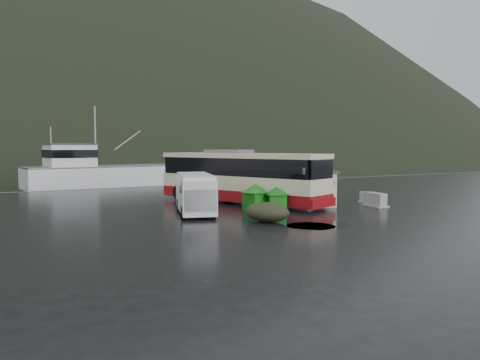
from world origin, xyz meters
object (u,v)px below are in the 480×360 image
jersey_barrier_a (301,210)px  jersey_barrier_c (375,206)px  white_van (195,214)px  ticket_kiosk (310,207)px  dome_tent (267,222)px  coach_bus (240,203)px  jersey_barrier_b (370,203)px  fishing_trawler (121,181)px  waste_bin_right (277,211)px  waste_bin_left (255,211)px

jersey_barrier_a → jersey_barrier_c: bearing=-13.0°
white_van → ticket_kiosk: size_ratio=1.87×
dome_tent → coach_bus: bearing=69.2°
coach_bus → jersey_barrier_b: coach_bus is taller
fishing_trawler → jersey_barrier_b: bearing=-77.6°
ticket_kiosk → jersey_barrier_a: ticket_kiosk is taller
white_van → waste_bin_right: (4.59, -1.50, 0.00)m
waste_bin_left → fishing_trawler: 28.47m
ticket_kiosk → jersey_barrier_b: 4.95m
jersey_barrier_b → jersey_barrier_c: bearing=-126.5°
white_van → dome_tent: white_van is taller
waste_bin_left → jersey_barrier_a: 2.82m
jersey_barrier_c → ticket_kiosk: bearing=151.4°
waste_bin_left → ticket_kiosk: bearing=-2.3°
waste_bin_right → dome_tent: (-2.64, -2.95, 0.00)m
coach_bus → ticket_kiosk: bearing=-74.2°
coach_bus → jersey_barrier_b: (7.77, -4.26, 0.00)m
dome_tent → jersey_barrier_a: (4.29, 2.77, 0.00)m
white_van → dome_tent: size_ratio=2.19×
jersey_barrier_b → fishing_trawler: fishing_trawler is taller
coach_bus → jersey_barrier_a: (1.42, -4.81, 0.00)m
white_van → waste_bin_left: 3.67m
waste_bin_right → jersey_barrier_c: size_ratio=0.82×
dome_tent → fishing_trawler: bearing=87.0°
jersey_barrier_a → white_van: bearing=164.9°
coach_bus → fishing_trawler: (-1.16, 24.65, 0.00)m
waste_bin_left → coach_bus: bearing=72.3°
waste_bin_right → jersey_barrier_c: (6.73, -1.35, 0.00)m
jersey_barrier_b → dome_tent: bearing=-162.7°
jersey_barrier_b → waste_bin_left: bearing=177.2°
jersey_barrier_b → coach_bus: bearing=151.3°
waste_bin_right → fishing_trawler: (-0.93, 29.28, 0.00)m
ticket_kiosk → jersey_barrier_b: size_ratio=2.06×
white_van → waste_bin_left: size_ratio=3.42×
white_van → waste_bin_left: white_van is taller
waste_bin_left → waste_bin_right: (0.99, -0.81, 0.00)m
waste_bin_left → jersey_barrier_c: waste_bin_left is taller
coach_bus → white_van: (-4.82, -3.12, 0.00)m
dome_tent → white_van: bearing=113.6°
coach_bus → fishing_trawler: fishing_trawler is taller
ticket_kiosk → fishing_trawler: (-3.98, 28.63, 0.00)m
dome_tent → ticket_kiosk: size_ratio=0.86×
coach_bus → waste_bin_right: coach_bus is taller
waste_bin_right → ticket_kiosk: bearing=12.0°
coach_bus → fishing_trawler: bearing=73.1°
waste_bin_right → jersey_barrier_b: waste_bin_right is taller
waste_bin_left → fishing_trawler: fishing_trawler is taller
jersey_barrier_a → dome_tent: bearing=-147.2°
waste_bin_right → jersey_barrier_a: size_ratio=0.99×
white_van → jersey_barrier_b: bearing=13.6°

